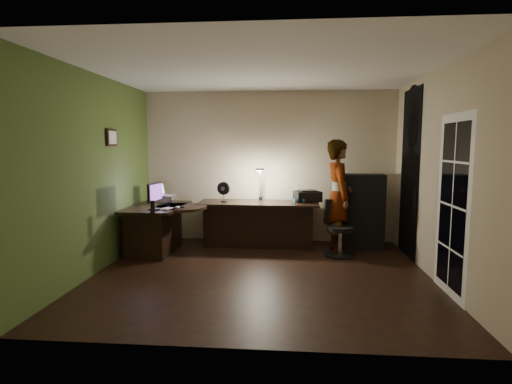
# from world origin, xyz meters

# --- Properties ---
(floor) EXTENTS (4.50, 4.00, 0.01)m
(floor) POSITION_xyz_m (0.00, 0.00, -0.01)
(floor) COLOR black
(floor) RESTS_ON ground
(ceiling) EXTENTS (4.50, 4.00, 0.01)m
(ceiling) POSITION_xyz_m (0.00, 0.00, 2.71)
(ceiling) COLOR silver
(ceiling) RESTS_ON floor
(wall_back) EXTENTS (4.50, 0.01, 2.70)m
(wall_back) POSITION_xyz_m (0.00, 2.00, 1.35)
(wall_back) COLOR tan
(wall_back) RESTS_ON floor
(wall_front) EXTENTS (4.50, 0.01, 2.70)m
(wall_front) POSITION_xyz_m (0.00, -2.00, 1.35)
(wall_front) COLOR tan
(wall_front) RESTS_ON floor
(wall_left) EXTENTS (0.01, 4.00, 2.70)m
(wall_left) POSITION_xyz_m (-2.25, 0.00, 1.35)
(wall_left) COLOR tan
(wall_left) RESTS_ON floor
(wall_right) EXTENTS (0.01, 4.00, 2.70)m
(wall_right) POSITION_xyz_m (2.25, 0.00, 1.35)
(wall_right) COLOR tan
(wall_right) RESTS_ON floor
(green_wall_overlay) EXTENTS (0.00, 4.00, 2.70)m
(green_wall_overlay) POSITION_xyz_m (-2.24, 0.00, 1.35)
(green_wall_overlay) COLOR #435C25
(green_wall_overlay) RESTS_ON floor
(arched_doorway) EXTENTS (0.01, 0.90, 2.60)m
(arched_doorway) POSITION_xyz_m (2.24, 1.15, 1.30)
(arched_doorway) COLOR black
(arched_doorway) RESTS_ON floor
(french_door) EXTENTS (0.02, 0.92, 2.10)m
(french_door) POSITION_xyz_m (2.24, -0.55, 1.05)
(french_door) COLOR white
(french_door) RESTS_ON floor
(framed_picture) EXTENTS (0.04, 0.30, 0.25)m
(framed_picture) POSITION_xyz_m (-2.22, 0.45, 1.85)
(framed_picture) COLOR black
(framed_picture) RESTS_ON wall_left
(desk_left) EXTENTS (0.83, 1.33, 0.76)m
(desk_left) POSITION_xyz_m (-1.76, 1.00, 0.38)
(desk_left) COLOR black
(desk_left) RESTS_ON floor
(desk_right) EXTENTS (2.07, 0.76, 0.77)m
(desk_right) POSITION_xyz_m (-0.15, 1.53, 0.38)
(desk_right) COLOR black
(desk_right) RESTS_ON floor
(cabinet) EXTENTS (0.86, 0.46, 1.25)m
(cabinet) POSITION_xyz_m (1.55, 1.60, 0.63)
(cabinet) COLOR black
(cabinet) RESTS_ON floor
(laptop_stand) EXTENTS (0.26, 0.22, 0.11)m
(laptop_stand) POSITION_xyz_m (-1.72, 1.40, 0.82)
(laptop_stand) COLOR silver
(laptop_stand) RESTS_ON desk_left
(laptop) EXTENTS (0.37, 0.36, 0.20)m
(laptop) POSITION_xyz_m (-1.72, 1.40, 0.98)
(laptop) COLOR silver
(laptop) RESTS_ON laptop_stand
(monitor) EXTENTS (0.13, 0.45, 0.29)m
(monitor) POSITION_xyz_m (-1.66, 0.60, 0.92)
(monitor) COLOR black
(monitor) RESTS_ON desk_left
(mouse) EXTENTS (0.10, 0.11, 0.04)m
(mouse) POSITION_xyz_m (-1.34, 0.75, 0.79)
(mouse) COLOR silver
(mouse) RESTS_ON desk_left
(phone) EXTENTS (0.11, 0.15, 0.01)m
(phone) POSITION_xyz_m (-1.32, 0.89, 0.77)
(phone) COLOR black
(phone) RESTS_ON desk_left
(pen) EXTENTS (0.09, 0.12, 0.01)m
(pen) POSITION_xyz_m (-1.53, 0.93, 0.78)
(pen) COLOR black
(pen) RESTS_ON desk_left
(speaker) EXTENTS (0.09, 0.09, 0.18)m
(speaker) POSITION_xyz_m (-1.57, 0.29, 0.86)
(speaker) COLOR black
(speaker) RESTS_ON desk_left
(notepad) EXTENTS (0.20, 0.23, 0.01)m
(notepad) POSITION_xyz_m (-1.49, 0.69, 0.77)
(notepad) COLOR silver
(notepad) RESTS_ON desk_left
(desk_fan) EXTENTS (0.24, 0.17, 0.34)m
(desk_fan) POSITION_xyz_m (-0.74, 1.47, 0.95)
(desk_fan) COLOR black
(desk_fan) RESTS_ON desk_right
(headphones) EXTENTS (0.19, 0.13, 0.08)m
(headphones) POSITION_xyz_m (0.54, 1.46, 0.82)
(headphones) COLOR #1C6A9D
(headphones) RESTS_ON desk_right
(printer) EXTENTS (0.50, 0.44, 0.19)m
(printer) POSITION_xyz_m (0.69, 1.65, 0.87)
(printer) COLOR black
(printer) RESTS_ON desk_right
(desk_lamp) EXTENTS (0.20, 0.30, 0.60)m
(desk_lamp) POSITION_xyz_m (-0.12, 1.71, 1.08)
(desk_lamp) COLOR black
(desk_lamp) RESTS_ON desk_right
(office_chair) EXTENTS (0.63, 0.63, 0.88)m
(office_chair) POSITION_xyz_m (1.18, 1.03, 0.44)
(office_chair) COLOR black
(office_chair) RESTS_ON floor
(person) EXTENTS (0.52, 0.71, 1.83)m
(person) POSITION_xyz_m (1.17, 1.29, 0.92)
(person) COLOR #D8A88C
(person) RESTS_ON floor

